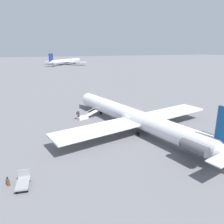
{
  "coord_description": "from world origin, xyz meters",
  "views": [
    {
      "loc": [
        -29.04,
        14.51,
        12.26
      ],
      "look_at": [
        4.01,
        1.78,
        1.79
      ],
      "focal_mm": 35.0,
      "sensor_mm": 36.0,
      "label": 1
    }
  ],
  "objects_px": {
    "airplane_taxiing_distant": "(66,61)",
    "suitcase": "(8,182)",
    "airplane_main": "(136,118)",
    "luggage_cart": "(23,182)",
    "boarding_stairs": "(85,117)",
    "passenger": "(78,114)"
  },
  "relations": [
    {
      "from": "airplane_main",
      "to": "airplane_taxiing_distant",
      "type": "bearing_deg",
      "value": -18.54
    },
    {
      "from": "luggage_cart",
      "to": "airplane_main",
      "type": "bearing_deg",
      "value": -53.12
    },
    {
      "from": "airplane_main",
      "to": "suitcase",
      "type": "xyz_separation_m",
      "value": [
        -8.32,
        17.44,
        -1.68
      ]
    },
    {
      "from": "boarding_stairs",
      "to": "luggage_cart",
      "type": "relative_size",
      "value": 1.78
    },
    {
      "from": "passenger",
      "to": "luggage_cart",
      "type": "height_order",
      "value": "passenger"
    },
    {
      "from": "airplane_taxiing_distant",
      "to": "suitcase",
      "type": "height_order",
      "value": "airplane_taxiing_distant"
    },
    {
      "from": "airplane_taxiing_distant",
      "to": "boarding_stairs",
      "type": "distance_m",
      "value": 132.42
    },
    {
      "from": "airplane_taxiing_distant",
      "to": "suitcase",
      "type": "distance_m",
      "value": 150.98
    },
    {
      "from": "suitcase",
      "to": "passenger",
      "type": "bearing_deg",
      "value": -31.97
    },
    {
      "from": "luggage_cart",
      "to": "passenger",
      "type": "bearing_deg",
      "value": -19.92
    },
    {
      "from": "airplane_taxiing_distant",
      "to": "boarding_stairs",
      "type": "bearing_deg",
      "value": -147.27
    },
    {
      "from": "boarding_stairs",
      "to": "suitcase",
      "type": "bearing_deg",
      "value": -137.62
    },
    {
      "from": "airplane_taxiing_distant",
      "to": "suitcase",
      "type": "relative_size",
      "value": 40.93
    },
    {
      "from": "airplane_taxiing_distant",
      "to": "luggage_cart",
      "type": "height_order",
      "value": "airplane_taxiing_distant"
    },
    {
      "from": "luggage_cart",
      "to": "boarding_stairs",
      "type": "bearing_deg",
      "value": -22.58
    },
    {
      "from": "airplane_taxiing_distant",
      "to": "luggage_cart",
      "type": "bearing_deg",
      "value": -150.14
    },
    {
      "from": "boarding_stairs",
      "to": "luggage_cart",
      "type": "distance_m",
      "value": 20.26
    },
    {
      "from": "airplane_taxiing_distant",
      "to": "luggage_cart",
      "type": "xyz_separation_m",
      "value": [
        -148.54,
        29.22,
        -2.07
      ]
    },
    {
      "from": "airplane_main",
      "to": "airplane_taxiing_distant",
      "type": "height_order",
      "value": "airplane_taxiing_distant"
    },
    {
      "from": "airplane_main",
      "to": "luggage_cart",
      "type": "relative_size",
      "value": 14.84
    },
    {
      "from": "airplane_taxiing_distant",
      "to": "airplane_main",
      "type": "bearing_deg",
      "value": -144.38
    },
    {
      "from": "airplane_main",
      "to": "airplane_taxiing_distant",
      "type": "xyz_separation_m",
      "value": [
        139.52,
        -13.12,
        0.52
      ]
    }
  ]
}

